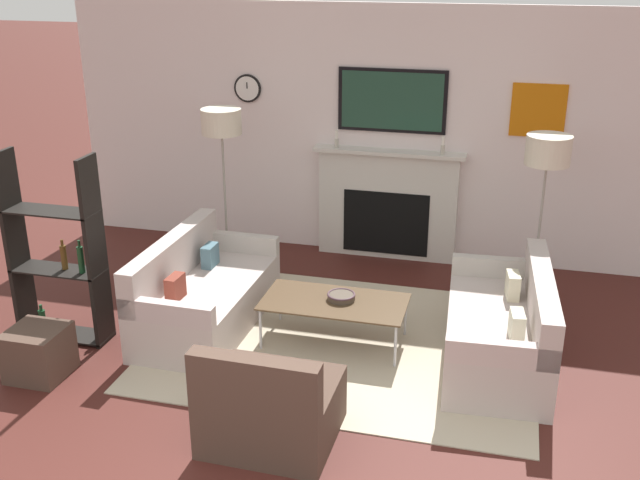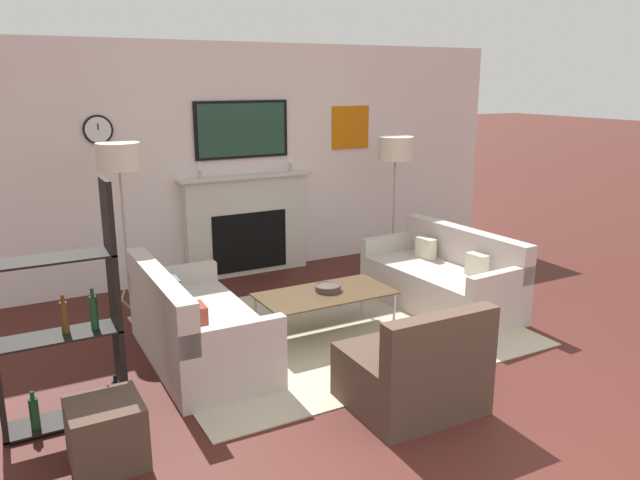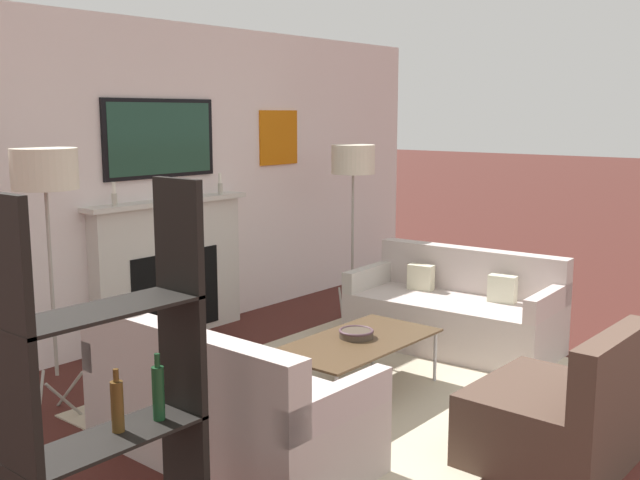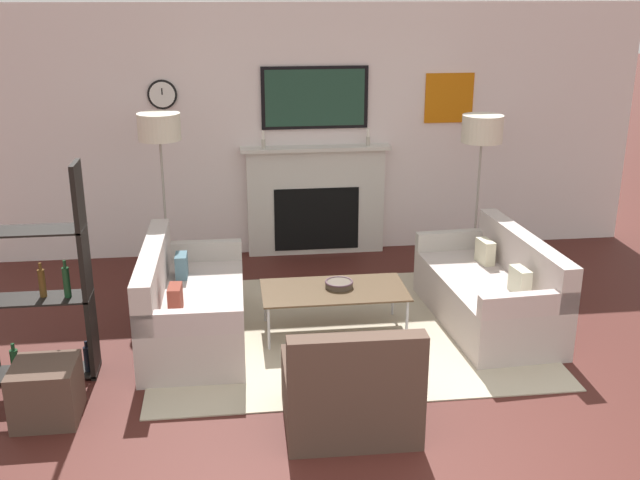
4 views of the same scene
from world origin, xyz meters
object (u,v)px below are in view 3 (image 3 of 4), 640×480
armchair (559,418)px  coffee_table (357,343)px  couch_left (223,409)px  floor_lamp_left (45,173)px  shelf_unit (110,410)px  decorative_bowl (356,333)px  floor_lamp_right (353,162)px  couch_right (455,314)px

armchair → coffee_table: 1.48m
couch_left → floor_lamp_left: (-0.26, 1.27, 1.28)m
shelf_unit → decorative_bowl: bearing=12.7°
decorative_bowl → shelf_unit: bearing=-167.3°
floor_lamp_left → floor_lamp_right: size_ratio=1.05×
couch_left → floor_lamp_left: bearing=101.4°
decorative_bowl → shelf_unit: 2.44m
couch_right → floor_lamp_left: size_ratio=1.00×
coffee_table → decorative_bowl: 0.08m
decorative_bowl → armchair: bearing=-95.7°
couch_left → couch_right: (2.63, 0.00, -0.00)m
coffee_table → shelf_unit: shelf_unit is taller
armchair → floor_lamp_right: floor_lamp_right is taller
decorative_bowl → coffee_table: bearing=-139.8°
couch_right → shelf_unit: bearing=-172.1°
coffee_table → shelf_unit: 2.39m
decorative_bowl → shelf_unit: size_ratio=0.15×
floor_lamp_right → shelf_unit: bearing=-155.8°
couch_left → decorative_bowl: 1.28m
couch_right → armchair: armchair is taller
floor_lamp_right → shelf_unit: shelf_unit is taller
couch_right → floor_lamp_left: 3.41m
couch_left → coffee_table: couch_left is taller
couch_right → coffee_table: 1.41m
floor_lamp_left → shelf_unit: floor_lamp_left is taller
armchair → decorative_bowl: armchair is taller
couch_right → floor_lamp_right: size_ratio=1.05×
decorative_bowl → floor_lamp_left: 2.29m
couch_left → coffee_table: 1.23m
armchair → decorative_bowl: bearing=84.3°
couch_left → armchair: size_ratio=1.90×
armchair → floor_lamp_right: bearing=57.4°
floor_lamp_left → shelf_unit: bearing=-114.7°
coffee_table → floor_lamp_right: size_ratio=0.75×
shelf_unit → coffee_table: bearing=12.0°
decorative_bowl → floor_lamp_left: bearing=140.6°
decorative_bowl → floor_lamp_left: size_ratio=0.14×
couch_left → floor_lamp_left: 1.82m
coffee_table → floor_lamp_right: bearing=37.9°
couch_left → couch_right: bearing=0.0°
coffee_table → floor_lamp_left: bearing=138.8°
couch_right → armchair: (-1.51, -1.49, -0.02)m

